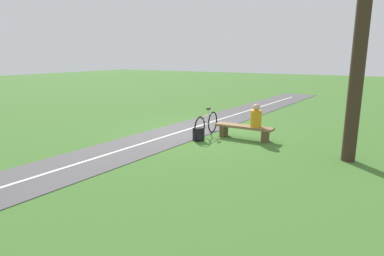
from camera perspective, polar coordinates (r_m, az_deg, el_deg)
ground_plane at (r=11.82m, az=1.13°, el=-0.71°), size 80.00×80.00×0.00m
paved_path at (r=9.25m, az=-15.83°, el=-4.91°), size 4.70×36.06×0.02m
path_centre_line at (r=9.25m, az=-15.83°, el=-4.85°), size 2.42×31.92×0.00m
bench at (r=10.93m, az=9.04°, el=-0.25°), size 1.95×0.41×0.45m
person_seated at (r=10.71m, az=11.08°, el=1.88°), size 0.36×0.36×0.75m
bicycle at (r=11.21m, az=2.53°, el=0.65°), size 0.16×1.82×0.94m
backpack at (r=10.58m, az=1.16°, el=-1.14°), size 0.37×0.39×0.42m
tree_near_bench at (r=9.22m, az=27.06°, el=9.91°), size 1.34×1.21×5.53m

